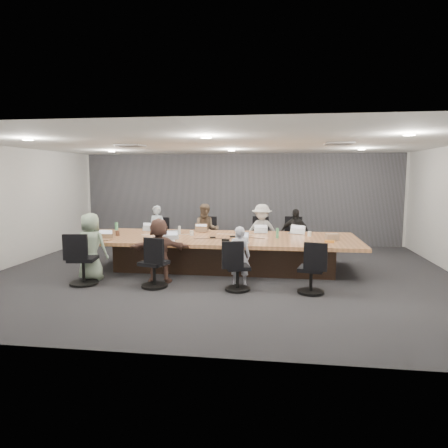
# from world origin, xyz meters

# --- Properties ---
(floor) EXTENTS (10.00, 8.00, 0.00)m
(floor) POSITION_xyz_m (0.00, 0.00, 0.00)
(floor) COLOR #28282C
(floor) RESTS_ON ground
(ceiling) EXTENTS (10.00, 8.00, 0.00)m
(ceiling) POSITION_xyz_m (0.00, 0.00, 2.80)
(ceiling) COLOR white
(ceiling) RESTS_ON wall_back
(wall_back) EXTENTS (10.00, 0.00, 2.80)m
(wall_back) POSITION_xyz_m (0.00, 4.00, 1.40)
(wall_back) COLOR beige
(wall_back) RESTS_ON ground
(wall_front) EXTENTS (10.00, 0.00, 2.80)m
(wall_front) POSITION_xyz_m (0.00, -4.00, 1.40)
(wall_front) COLOR beige
(wall_front) RESTS_ON ground
(wall_left) EXTENTS (0.00, 8.00, 2.80)m
(wall_left) POSITION_xyz_m (-5.00, 0.00, 1.40)
(wall_left) COLOR beige
(wall_left) RESTS_ON ground
(curtain) EXTENTS (9.80, 0.04, 2.80)m
(curtain) POSITION_xyz_m (0.00, 3.92, 1.40)
(curtain) COLOR #54545B
(curtain) RESTS_ON ground
(conference_table) EXTENTS (6.00, 2.20, 0.74)m
(conference_table) POSITION_xyz_m (0.00, 0.50, 0.40)
(conference_table) COLOR black
(conference_table) RESTS_ON ground
(chair_0) EXTENTS (0.51, 0.51, 0.73)m
(chair_0) POSITION_xyz_m (-2.02, 2.20, 0.36)
(chair_0) COLOR black
(chair_0) RESTS_ON ground
(chair_1) EXTENTS (0.60, 0.60, 0.80)m
(chair_1) POSITION_xyz_m (-0.67, 2.20, 0.40)
(chair_1) COLOR black
(chair_1) RESTS_ON ground
(chair_2) EXTENTS (0.69, 0.69, 0.84)m
(chair_2) POSITION_xyz_m (0.80, 2.20, 0.42)
(chair_2) COLOR black
(chair_2) RESTS_ON ground
(chair_3) EXTENTS (0.63, 0.63, 0.86)m
(chair_3) POSITION_xyz_m (1.64, 2.20, 0.43)
(chair_3) COLOR black
(chair_3) RESTS_ON ground
(chair_4) EXTENTS (0.66, 0.66, 0.86)m
(chair_4) POSITION_xyz_m (-2.58, -1.20, 0.43)
(chair_4) COLOR black
(chair_4) RESTS_ON ground
(chair_5) EXTENTS (0.67, 0.67, 0.79)m
(chair_5) POSITION_xyz_m (-1.14, -1.20, 0.39)
(chair_5) COLOR black
(chair_5) RESTS_ON ground
(chair_6) EXTENTS (0.63, 0.63, 0.74)m
(chair_6) POSITION_xyz_m (0.47, -1.20, 0.37)
(chair_6) COLOR black
(chair_6) RESTS_ON ground
(chair_7) EXTENTS (0.61, 0.61, 0.75)m
(chair_7) POSITION_xyz_m (1.82, -1.20, 0.38)
(chair_7) COLOR black
(chair_7) RESTS_ON ground
(person_0) EXTENTS (0.55, 0.42, 1.33)m
(person_0) POSITION_xyz_m (-2.02, 1.85, 0.67)
(person_0) COLOR #ADBAC8
(person_0) RESTS_ON ground
(laptop_0) EXTENTS (0.35, 0.26, 0.02)m
(laptop_0) POSITION_xyz_m (-2.02, 1.30, 0.75)
(laptop_0) COLOR #B2B2B7
(laptop_0) RESTS_ON conference_table
(person_1) EXTENTS (0.77, 0.65, 1.39)m
(person_1) POSITION_xyz_m (-0.67, 1.85, 0.70)
(person_1) COLOR brown
(person_1) RESTS_ON ground
(laptop_1) EXTENTS (0.31, 0.22, 0.02)m
(laptop_1) POSITION_xyz_m (-0.67, 1.30, 0.75)
(laptop_1) COLOR #8C6647
(laptop_1) RESTS_ON conference_table
(person_2) EXTENTS (0.93, 0.56, 1.40)m
(person_2) POSITION_xyz_m (0.80, 1.85, 0.70)
(person_2) COLOR #B2B2B2
(person_2) RESTS_ON ground
(laptop_2) EXTENTS (0.33, 0.23, 0.02)m
(laptop_2) POSITION_xyz_m (0.80, 1.30, 0.75)
(laptop_2) COLOR #B2B2B7
(laptop_2) RESTS_ON conference_table
(person_3) EXTENTS (0.77, 0.34, 1.29)m
(person_3) POSITION_xyz_m (1.64, 1.85, 0.64)
(person_3) COLOR black
(person_3) RESTS_ON ground
(laptop_3) EXTENTS (0.39, 0.32, 0.02)m
(laptop_3) POSITION_xyz_m (1.64, 1.30, 0.75)
(laptop_3) COLOR #B2B2B7
(laptop_3) RESTS_ON conference_table
(person_4) EXTENTS (0.70, 0.48, 1.39)m
(person_4) POSITION_xyz_m (-2.58, -0.85, 0.69)
(person_4) COLOR gray
(person_4) RESTS_ON ground
(laptop_4) EXTENTS (0.35, 0.25, 0.02)m
(laptop_4) POSITION_xyz_m (-2.58, -0.30, 0.75)
(laptop_4) COLOR #8C6647
(laptop_4) RESTS_ON conference_table
(person_5) EXTENTS (1.26, 0.62, 1.31)m
(person_5) POSITION_xyz_m (-1.14, -0.85, 0.65)
(person_5) COLOR brown
(person_5) RESTS_ON ground
(laptop_5) EXTENTS (0.39, 0.31, 0.02)m
(laptop_5) POSITION_xyz_m (-1.14, -0.30, 0.75)
(laptop_5) COLOR #B2B2B7
(laptop_5) RESTS_ON conference_table
(person_6) EXTENTS (0.43, 0.29, 1.17)m
(person_6) POSITION_xyz_m (0.47, -0.85, 0.58)
(person_6) COLOR #B5B6C6
(person_6) RESTS_ON ground
(laptop_6) EXTENTS (0.30, 0.22, 0.02)m
(laptop_6) POSITION_xyz_m (0.47, -0.30, 0.75)
(laptop_6) COLOR #B2B2B7
(laptop_6) RESTS_ON conference_table
(bottle_green_left) EXTENTS (0.09, 0.09, 0.27)m
(bottle_green_left) POSITION_xyz_m (-2.65, 0.65, 0.88)
(bottle_green_left) COLOR #4E9F69
(bottle_green_left) RESTS_ON conference_table
(bottle_green_right) EXTENTS (0.07, 0.07, 0.23)m
(bottle_green_right) POSITION_xyz_m (1.20, 0.48, 0.85)
(bottle_green_right) COLOR #4E9F69
(bottle_green_right) RESTS_ON conference_table
(bottle_clear) EXTENTS (0.08, 0.08, 0.20)m
(bottle_clear) POSITION_xyz_m (-1.13, 0.77, 0.84)
(bottle_clear) COLOR silver
(bottle_clear) RESTS_ON conference_table
(cup_white_far) EXTENTS (0.09, 0.09, 0.11)m
(cup_white_far) POSITION_xyz_m (-0.80, 0.62, 0.80)
(cup_white_far) COLOR white
(cup_white_far) RESTS_ON conference_table
(cup_white_near) EXTENTS (0.09, 0.09, 0.11)m
(cup_white_near) POSITION_xyz_m (1.93, 0.88, 0.79)
(cup_white_near) COLOR white
(cup_white_near) RESTS_ON conference_table
(mug_brown) EXTENTS (0.13, 0.13, 0.12)m
(mug_brown) POSITION_xyz_m (-2.51, 0.36, 0.80)
(mug_brown) COLOR brown
(mug_brown) RESTS_ON conference_table
(mic_left) EXTENTS (0.14, 0.11, 0.03)m
(mic_left) POSITION_xyz_m (-0.25, 0.33, 0.75)
(mic_left) COLOR black
(mic_left) RESTS_ON conference_table
(mic_right) EXTENTS (0.16, 0.13, 0.03)m
(mic_right) POSITION_xyz_m (0.19, 0.50, 0.75)
(mic_right) COLOR black
(mic_right) RESTS_ON conference_table
(stapler) EXTENTS (0.17, 0.09, 0.06)m
(stapler) POSITION_xyz_m (0.11, -0.18, 0.77)
(stapler) COLOR black
(stapler) RESTS_ON conference_table
(canvas_bag) EXTENTS (0.29, 0.22, 0.14)m
(canvas_bag) POSITION_xyz_m (2.38, 0.37, 0.81)
(canvas_bag) COLOR gray
(canvas_bag) RESTS_ON conference_table
(snack_packet) EXTENTS (0.22, 0.18, 0.04)m
(snack_packet) POSITION_xyz_m (2.29, 0.06, 0.76)
(snack_packet) COLOR orange
(snack_packet) RESTS_ON conference_table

